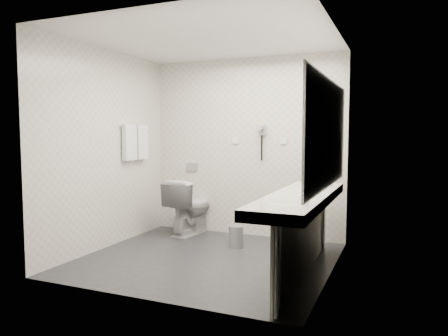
% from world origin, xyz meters
% --- Properties ---
extents(floor, '(2.80, 2.80, 0.00)m').
position_xyz_m(floor, '(0.00, 0.00, 0.00)').
color(floor, '#222327').
rests_on(floor, ground).
extents(ceiling, '(2.80, 2.80, 0.00)m').
position_xyz_m(ceiling, '(0.00, 0.00, 2.50)').
color(ceiling, silver).
rests_on(ceiling, wall_back).
extents(wall_back, '(2.80, 0.00, 2.80)m').
position_xyz_m(wall_back, '(0.00, 1.30, 1.25)').
color(wall_back, beige).
rests_on(wall_back, floor).
extents(wall_front, '(2.80, 0.00, 2.80)m').
position_xyz_m(wall_front, '(0.00, -1.30, 1.25)').
color(wall_front, beige).
rests_on(wall_front, floor).
extents(wall_left, '(0.00, 2.60, 2.60)m').
position_xyz_m(wall_left, '(-1.40, 0.00, 1.25)').
color(wall_left, beige).
rests_on(wall_left, floor).
extents(wall_right, '(0.00, 2.60, 2.60)m').
position_xyz_m(wall_right, '(1.40, 0.00, 1.25)').
color(wall_right, beige).
rests_on(wall_right, floor).
extents(vanity_counter, '(0.55, 2.20, 0.10)m').
position_xyz_m(vanity_counter, '(1.12, -0.20, 0.80)').
color(vanity_counter, silver).
rests_on(vanity_counter, floor).
extents(vanity_panel, '(0.03, 2.15, 0.75)m').
position_xyz_m(vanity_panel, '(1.15, -0.20, 0.38)').
color(vanity_panel, '#9B9A93').
rests_on(vanity_panel, floor).
extents(vanity_post_near, '(0.06, 0.06, 0.75)m').
position_xyz_m(vanity_post_near, '(1.18, -1.24, 0.38)').
color(vanity_post_near, silver).
rests_on(vanity_post_near, floor).
extents(vanity_post_far, '(0.06, 0.06, 0.75)m').
position_xyz_m(vanity_post_far, '(1.18, 0.84, 0.38)').
color(vanity_post_far, silver).
rests_on(vanity_post_far, floor).
extents(mirror, '(0.02, 2.20, 1.05)m').
position_xyz_m(mirror, '(1.39, -0.20, 1.45)').
color(mirror, '#B2BCC6').
rests_on(mirror, wall_right).
extents(basin_near, '(0.40, 0.31, 0.05)m').
position_xyz_m(basin_near, '(1.12, -0.85, 0.83)').
color(basin_near, silver).
rests_on(basin_near, vanity_counter).
extents(basin_far, '(0.40, 0.31, 0.05)m').
position_xyz_m(basin_far, '(1.12, 0.45, 0.83)').
color(basin_far, silver).
rests_on(basin_far, vanity_counter).
extents(faucet_near, '(0.04, 0.04, 0.15)m').
position_xyz_m(faucet_near, '(1.32, -0.85, 0.92)').
color(faucet_near, silver).
rests_on(faucet_near, vanity_counter).
extents(faucet_far, '(0.04, 0.04, 0.15)m').
position_xyz_m(faucet_far, '(1.32, 0.45, 0.92)').
color(faucet_far, silver).
rests_on(faucet_far, vanity_counter).
extents(soap_bottle_a, '(0.07, 0.07, 0.11)m').
position_xyz_m(soap_bottle_a, '(1.21, -0.20, 0.91)').
color(soap_bottle_a, white).
rests_on(soap_bottle_a, vanity_counter).
extents(soap_bottle_b, '(0.10, 0.10, 0.09)m').
position_xyz_m(soap_bottle_b, '(1.14, -0.06, 0.90)').
color(soap_bottle_b, white).
rests_on(soap_bottle_b, vanity_counter).
extents(glass_left, '(0.06, 0.06, 0.10)m').
position_xyz_m(glass_left, '(1.26, 0.08, 0.90)').
color(glass_left, silver).
rests_on(glass_left, vanity_counter).
extents(glass_right, '(0.06, 0.06, 0.10)m').
position_xyz_m(glass_right, '(1.26, 0.14, 0.90)').
color(glass_right, silver).
rests_on(glass_right, vanity_counter).
extents(toilet, '(0.53, 0.84, 0.80)m').
position_xyz_m(toilet, '(-0.76, 1.01, 0.40)').
color(toilet, silver).
rests_on(toilet, floor).
extents(flush_plate, '(0.18, 0.02, 0.12)m').
position_xyz_m(flush_plate, '(-0.85, 1.29, 0.95)').
color(flush_plate, '#B2B5BA').
rests_on(flush_plate, wall_back).
extents(pedal_bin, '(0.21, 0.21, 0.26)m').
position_xyz_m(pedal_bin, '(0.13, 0.60, 0.13)').
color(pedal_bin, '#B2B5BA').
rests_on(pedal_bin, floor).
extents(bin_lid, '(0.19, 0.19, 0.02)m').
position_xyz_m(bin_lid, '(0.13, 0.60, 0.27)').
color(bin_lid, '#B2B5BA').
rests_on(bin_lid, pedal_bin).
extents(towel_rail, '(0.02, 0.62, 0.02)m').
position_xyz_m(towel_rail, '(-1.35, 0.55, 1.55)').
color(towel_rail, silver).
rests_on(towel_rail, wall_left).
extents(towel_near, '(0.07, 0.24, 0.48)m').
position_xyz_m(towel_near, '(-1.34, 0.41, 1.33)').
color(towel_near, white).
rests_on(towel_near, towel_rail).
extents(towel_far, '(0.07, 0.24, 0.48)m').
position_xyz_m(towel_far, '(-1.34, 0.69, 1.33)').
color(towel_far, white).
rests_on(towel_far, towel_rail).
extents(dryer_cradle, '(0.10, 0.04, 0.14)m').
position_xyz_m(dryer_cradle, '(0.25, 1.27, 1.50)').
color(dryer_cradle, '#98979D').
rests_on(dryer_cradle, wall_back).
extents(dryer_barrel, '(0.08, 0.14, 0.08)m').
position_xyz_m(dryer_barrel, '(0.25, 1.20, 1.53)').
color(dryer_barrel, '#98979D').
rests_on(dryer_barrel, dryer_cradle).
extents(dryer_cord, '(0.02, 0.02, 0.35)m').
position_xyz_m(dryer_cord, '(0.25, 1.26, 1.25)').
color(dryer_cord, black).
rests_on(dryer_cord, dryer_cradle).
extents(switch_plate_a, '(0.09, 0.02, 0.09)m').
position_xyz_m(switch_plate_a, '(-0.15, 1.29, 1.35)').
color(switch_plate_a, silver).
rests_on(switch_plate_a, wall_back).
extents(switch_plate_b, '(0.09, 0.02, 0.09)m').
position_xyz_m(switch_plate_b, '(0.55, 1.29, 1.35)').
color(switch_plate_b, silver).
rests_on(switch_plate_b, wall_back).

